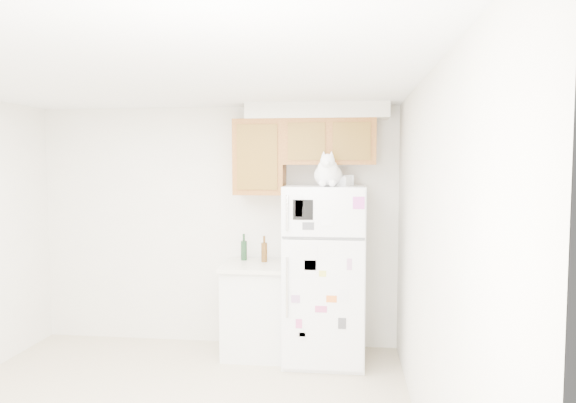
# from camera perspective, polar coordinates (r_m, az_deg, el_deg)

# --- Properties ---
(room_shell) EXTENTS (3.84, 4.04, 2.52)m
(room_shell) POSITION_cam_1_polar(r_m,az_deg,el_deg) (3.76, -12.86, 0.55)
(room_shell) COLOR white
(room_shell) RESTS_ON ground_plane
(refrigerator) EXTENTS (0.76, 0.78, 1.70)m
(refrigerator) POSITION_cam_1_polar(r_m,az_deg,el_deg) (5.01, 4.09, -7.98)
(refrigerator) COLOR white
(refrigerator) RESTS_ON ground_plane
(base_counter) EXTENTS (0.64, 0.64, 0.92)m
(base_counter) POSITION_cam_1_polar(r_m,az_deg,el_deg) (5.25, -3.61, -11.79)
(base_counter) COLOR white
(base_counter) RESTS_ON ground_plane
(cat) EXTENTS (0.32, 0.47, 0.33)m
(cat) POSITION_cam_1_polar(r_m,az_deg,el_deg) (4.77, 4.48, 3.16)
(cat) COLOR white
(cat) RESTS_ON refrigerator
(storage_box_back) EXTENTS (0.19, 0.15, 0.10)m
(storage_box_back) POSITION_cam_1_polar(r_m,az_deg,el_deg) (5.06, 6.21, 2.38)
(storage_box_back) COLOR white
(storage_box_back) RESTS_ON refrigerator
(storage_box_front) EXTENTS (0.18, 0.16, 0.09)m
(storage_box_front) POSITION_cam_1_polar(r_m,az_deg,el_deg) (4.84, 5.86, 2.25)
(storage_box_front) COLOR white
(storage_box_front) RESTS_ON refrigerator
(bottle_green) EXTENTS (0.06, 0.06, 0.27)m
(bottle_green) POSITION_cam_1_polar(r_m,az_deg,el_deg) (5.31, -4.93, -5.05)
(bottle_green) COLOR #19381E
(bottle_green) RESTS_ON base_counter
(bottle_amber) EXTENTS (0.06, 0.06, 0.27)m
(bottle_amber) POSITION_cam_1_polar(r_m,az_deg,el_deg) (5.20, -2.66, -5.28)
(bottle_amber) COLOR #593814
(bottle_amber) RESTS_ON base_counter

